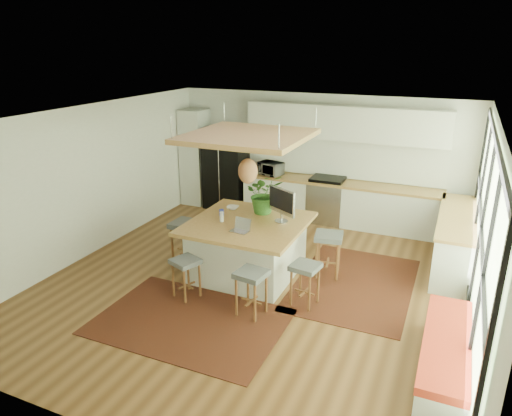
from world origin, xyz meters
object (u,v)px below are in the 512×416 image
at_px(stool_right_back, 328,256).
at_px(island_plant, 264,198).
at_px(stool_left_side, 186,244).
at_px(fridge, 226,169).
at_px(monitor, 282,207).
at_px(laptop, 240,224).
at_px(stool_right_front, 305,283).
at_px(microwave, 271,167).
at_px(stool_near_right, 251,292).
at_px(island, 248,248).
at_px(stool_near_left, 186,276).

xyz_separation_m(stool_right_back, island_plant, (-1.18, 0.06, 0.85)).
bearing_deg(stool_left_side, fridge, 103.65).
height_order(stool_right_back, stool_left_side, stool_left_side).
bearing_deg(monitor, stool_left_side, -139.87).
xyz_separation_m(laptop, island_plant, (0.02, 0.95, 0.15)).
height_order(stool_right_front, stool_left_side, stool_left_side).
distance_m(fridge, microwave, 1.15).
bearing_deg(fridge, stool_near_right, -59.56).
xyz_separation_m(island, monitor, (0.50, 0.24, 0.72)).
bearing_deg(stool_left_side, island_plant, 25.82).
bearing_deg(stool_left_side, stool_right_front, -12.31).
xyz_separation_m(laptop, monitor, (0.44, 0.67, 0.14)).
relative_size(laptop, island_plant, 0.43).
xyz_separation_m(stool_near_right, monitor, (-0.08, 1.40, 0.83)).
bearing_deg(stool_left_side, island, 3.75).
relative_size(laptop, microwave, 0.58).
distance_m(laptop, microwave, 3.41).
bearing_deg(stool_right_front, microwave, 119.34).
distance_m(stool_left_side, monitor, 1.88).
bearing_deg(stool_right_back, monitor, -163.73).
height_order(island, stool_right_front, island).
relative_size(stool_near_left, stool_right_front, 0.96).
bearing_deg(island_plant, fridge, 129.07).
height_order(laptop, monitor, monitor).
bearing_deg(fridge, stool_right_back, -38.93).
bearing_deg(stool_near_right, stool_near_left, 177.03).
xyz_separation_m(island, stool_right_back, (1.26, 0.46, -0.11)).
height_order(laptop, microwave, microwave).
bearing_deg(stool_right_back, laptop, -143.35).
height_order(fridge, microwave, fridge).
height_order(island, stool_near_right, island).
bearing_deg(stool_right_back, fridge, 141.72).
distance_m(stool_near_left, island_plant, 1.93).
bearing_deg(stool_left_side, microwave, 82.24).
distance_m(stool_near_left, stool_left_side, 1.20).
relative_size(fridge, stool_right_back, 2.52).
distance_m(stool_near_left, laptop, 1.13).
bearing_deg(stool_near_left, stool_near_right, -2.97).
height_order(stool_near_left, stool_right_back, stool_right_back).
bearing_deg(stool_right_back, stool_near_right, -112.48).
bearing_deg(fridge, stool_right_front, -49.50).
bearing_deg(stool_left_side, stool_near_left, -58.54).
xyz_separation_m(stool_near_left, stool_right_front, (1.73, 0.51, 0.00)).
height_order(stool_near_right, stool_right_back, stool_right_back).
bearing_deg(stool_right_front, monitor, 130.02).
height_order(island, stool_left_side, island).
xyz_separation_m(stool_near_right, stool_right_front, (0.61, 0.57, 0.00)).
height_order(stool_right_back, island_plant, island_plant).
bearing_deg(island_plant, stool_near_left, -110.45).
bearing_deg(island, microwave, 104.63).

